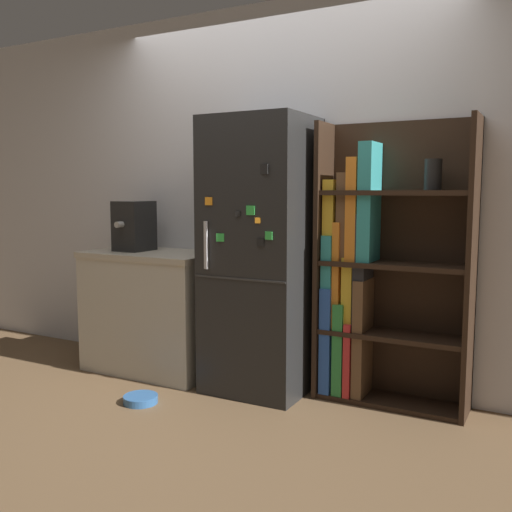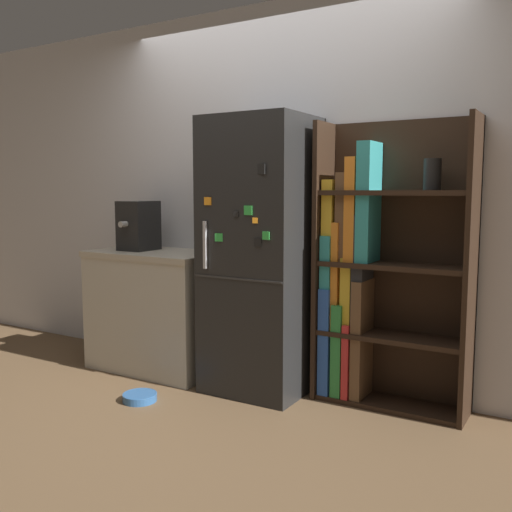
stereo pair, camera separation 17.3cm
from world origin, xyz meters
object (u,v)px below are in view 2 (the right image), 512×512
object	(u,v)px
bookshelf	(372,276)
pet_bowl	(140,397)
espresso_machine	(139,226)
refrigerator	(260,256)

from	to	relation	value
bookshelf	pet_bowl	world-z (taller)	bookshelf
espresso_machine	pet_bowl	world-z (taller)	espresso_machine
refrigerator	espresso_machine	size ratio (longest dim) A/B	4.89
refrigerator	pet_bowl	world-z (taller)	refrigerator
espresso_machine	pet_bowl	xyz separation A→B (m)	(0.52, -0.60, -1.04)
refrigerator	bookshelf	xyz separation A→B (m)	(0.71, 0.16, -0.10)
refrigerator	espresso_machine	world-z (taller)	refrigerator
refrigerator	bookshelf	distance (m)	0.73
espresso_machine	pet_bowl	bearing A→B (deg)	-48.75
refrigerator	pet_bowl	bearing A→B (deg)	-131.98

